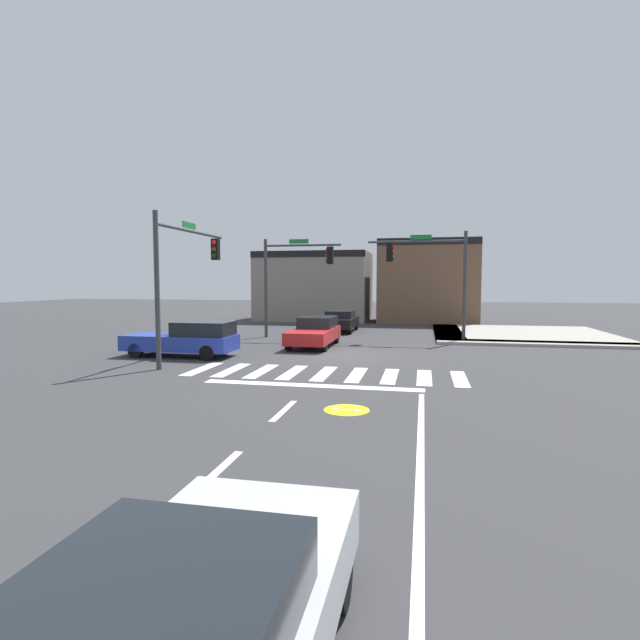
# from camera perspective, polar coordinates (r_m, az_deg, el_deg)

# --- Properties ---
(ground_plane) EXTENTS (120.00, 120.00, 0.00)m
(ground_plane) POSITION_cam_1_polar(r_m,az_deg,el_deg) (21.45, 2.85, -4.03)
(ground_plane) COLOR #353538
(crosswalk_near) EXTENTS (9.48, 2.77, 0.01)m
(crosswalk_near) POSITION_cam_1_polar(r_m,az_deg,el_deg) (17.08, 0.47, -6.19)
(crosswalk_near) COLOR silver
(crosswalk_near) RESTS_ON ground_plane
(lane_markings) EXTENTS (6.80, 20.25, 0.01)m
(lane_markings) POSITION_cam_1_polar(r_m,az_deg,el_deg) (9.72, -1.97, -14.45)
(lane_markings) COLOR white
(lane_markings) RESTS_ON ground_plane
(bike_detector_marking) EXTENTS (1.14, 1.14, 0.01)m
(bike_detector_marking) POSITION_cam_1_polar(r_m,az_deg,el_deg) (12.38, 3.09, -10.31)
(bike_detector_marking) COLOR yellow
(bike_detector_marking) RESTS_ON ground_plane
(curb_corner_northeast) EXTENTS (10.00, 10.60, 0.15)m
(curb_corner_northeast) POSITION_cam_1_polar(r_m,az_deg,el_deg) (30.96, 21.43, -1.58)
(curb_corner_northeast) COLOR #9E998E
(curb_corner_northeast) RESTS_ON ground_plane
(storefront_row) EXTENTS (17.34, 6.29, 6.36)m
(storefront_row) POSITION_cam_1_polar(r_m,az_deg,el_deg) (40.17, 5.26, 4.16)
(storefront_row) COLOR gray
(storefront_row) RESTS_ON ground_plane
(traffic_signal_northwest) EXTENTS (4.39, 0.32, 5.55)m
(traffic_signal_northwest) POSITION_cam_1_polar(r_m,az_deg,el_deg) (27.72, -3.04, 5.84)
(traffic_signal_northwest) COLOR #383A3D
(traffic_signal_northwest) RESTS_ON ground_plane
(traffic_signal_northeast) EXTENTS (5.11, 0.32, 5.76)m
(traffic_signal_northeast) POSITION_cam_1_polar(r_m,az_deg,el_deg) (26.65, 12.60, 6.06)
(traffic_signal_northeast) COLOR #383A3D
(traffic_signal_northeast) RESTS_ON ground_plane
(traffic_signal_southwest) EXTENTS (0.32, 5.80, 5.66)m
(traffic_signal_southwest) POSITION_cam_1_polar(r_m,az_deg,el_deg) (20.52, -15.16, 6.47)
(traffic_signal_southwest) COLOR #383A3D
(traffic_signal_southwest) RESTS_ON ground_plane
(car_red) EXTENTS (1.89, 4.61, 1.41)m
(car_red) POSITION_cam_1_polar(r_m,az_deg,el_deg) (24.26, -0.58, -1.33)
(car_red) COLOR red
(car_red) RESTS_ON ground_plane
(car_blue) EXTENTS (4.69, 1.79, 1.50)m
(car_blue) POSITION_cam_1_polar(r_m,az_deg,el_deg) (21.56, -15.15, -2.12)
(car_blue) COLOR #23389E
(car_blue) RESTS_ON ground_plane
(car_black) EXTENTS (1.84, 4.12, 1.34)m
(car_black) POSITION_cam_1_polar(r_m,az_deg,el_deg) (31.28, 2.38, -0.08)
(car_black) COLOR black
(car_black) RESTS_ON ground_plane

